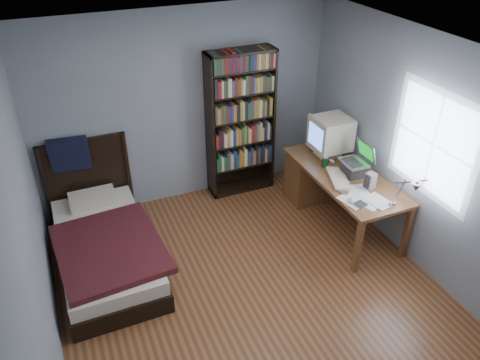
{
  "coord_description": "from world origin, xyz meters",
  "views": [
    {
      "loc": [
        -1.49,
        -3.19,
        3.61
      ],
      "look_at": [
        0.15,
        0.68,
        0.98
      ],
      "focal_mm": 35.0,
      "sensor_mm": 36.0,
      "label": 1
    }
  ],
  "objects": [
    {
      "name": "desk",
      "position": [
        1.51,
        1.17,
        0.42
      ],
      "size": [
        0.75,
        1.73,
        0.73
      ],
      "color": "brown",
      "rests_on": "floor"
    },
    {
      "name": "mouse",
      "position": [
        1.51,
        0.99,
        0.75
      ],
      "size": [
        0.06,
        0.11,
        0.04
      ],
      "primitive_type": "ellipsoid",
      "color": "silver",
      "rests_on": "desk"
    },
    {
      "name": "phone_grey",
      "position": [
        1.22,
        0.17,
        0.74
      ],
      "size": [
        0.08,
        0.1,
        0.02
      ],
      "primitive_type": "cube",
      "rotation": [
        0.0,
        0.0,
        -0.45
      ],
      "color": "gray",
      "rests_on": "desk"
    },
    {
      "name": "room",
      "position": [
        0.03,
        -0.0,
        1.25
      ],
      "size": [
        4.2,
        4.24,
        2.5
      ],
      "color": "brown",
      "rests_on": "ground"
    },
    {
      "name": "bed",
      "position": [
        -1.31,
        1.14,
        0.26
      ],
      "size": [
        1.14,
        2.07,
        1.16
      ],
      "color": "black",
      "rests_on": "floor"
    },
    {
      "name": "soda_can",
      "position": [
        1.37,
        0.93,
        0.79
      ],
      "size": [
        0.07,
        0.07,
        0.13
      ],
      "primitive_type": "cylinder",
      "color": "#083B0E",
      "rests_on": "desk"
    },
    {
      "name": "laptop",
      "position": [
        1.6,
        0.65,
        0.84
      ],
      "size": [
        0.32,
        0.33,
        0.4
      ],
      "color": "#2D2D30",
      "rests_on": "desk"
    },
    {
      "name": "phone_silver",
      "position": [
        1.26,
        0.34,
        0.74
      ],
      "size": [
        0.09,
        0.12,
        0.02
      ],
      "primitive_type": "cube",
      "rotation": [
        0.0,
        0.0,
        0.38
      ],
      "color": "#B4B5B9",
      "rests_on": "desk"
    },
    {
      "name": "bookshelf",
      "position": [
        0.69,
        1.94,
        0.99
      ],
      "size": [
        0.88,
        0.3,
        1.96
      ],
      "color": "black",
      "rests_on": "floor"
    },
    {
      "name": "crt_monitor",
      "position": [
        1.57,
        1.17,
        1.02
      ],
      "size": [
        0.45,
        0.43,
        0.51
      ],
      "color": "beige",
      "rests_on": "desk"
    },
    {
      "name": "desk_lamp",
      "position": [
        1.5,
        -0.38,
        1.17
      ],
      "size": [
        0.21,
        0.46,
        0.54
      ],
      "color": "#99999E",
      "rests_on": "desk"
    },
    {
      "name": "external_drive",
      "position": [
        1.29,
        0.07,
        0.74
      ],
      "size": [
        0.13,
        0.13,
        0.02
      ],
      "primitive_type": "cube",
      "rotation": [
        0.0,
        0.0,
        0.25
      ],
      "color": "gray",
      "rests_on": "desk"
    },
    {
      "name": "speaker",
      "position": [
        1.58,
        0.32,
        0.83
      ],
      "size": [
        0.11,
        0.11,
        0.19
      ],
      "primitive_type": "cube",
      "rotation": [
        0.0,
        0.0,
        0.17
      ],
      "color": "gray",
      "rests_on": "desk"
    },
    {
      "name": "keyboard",
      "position": [
        1.36,
        0.6,
        0.75
      ],
      "size": [
        0.34,
        0.52,
        0.05
      ],
      "primitive_type": "cube",
      "rotation": [
        0.0,
        0.07,
        -0.34
      ],
      "color": "beige",
      "rests_on": "desk"
    }
  ]
}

